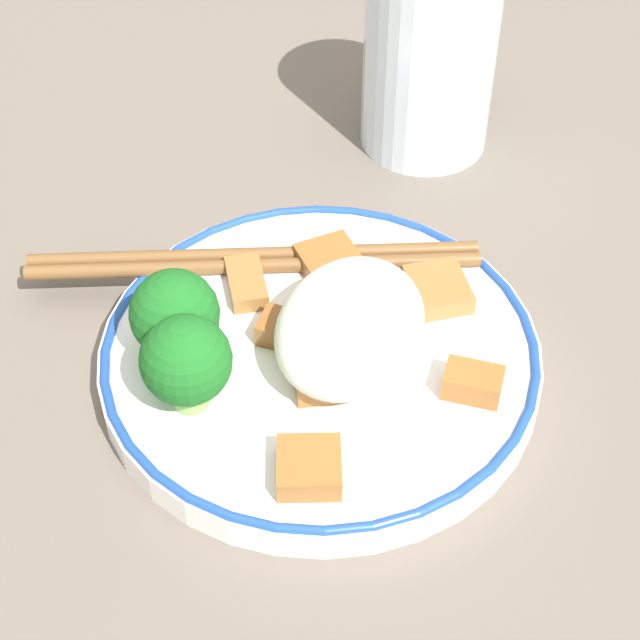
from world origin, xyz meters
The scene contains 15 objects.
ground_plane centered at (0.00, 0.00, 0.00)m, with size 3.00×3.00×0.00m, color #665B51.
plate centered at (0.00, 0.00, 0.01)m, with size 0.22×0.22×0.02m.
rice_mound centered at (0.00, -0.02, 0.04)m, with size 0.09×0.07×0.04m.
broccoli_back_left centered at (-0.03, 0.06, 0.04)m, with size 0.04×0.04×0.05m.
broccoli_back_center centered at (-0.05, 0.04, 0.04)m, with size 0.04×0.04×0.05m.
meat_near_front centered at (-0.07, -0.02, 0.02)m, with size 0.04×0.04×0.01m.
meat_near_left centered at (0.06, 0.02, 0.02)m, with size 0.04×0.04×0.01m.
meat_near_right centered at (0.05, -0.01, 0.02)m, with size 0.03×0.03×0.01m.
meat_near_back centered at (0.06, -0.04, 0.02)m, with size 0.04×0.04×0.01m.
meat_on_rice_edge centered at (0.00, -0.08, 0.02)m, with size 0.02×0.03×0.01m.
meat_mid_left centered at (0.00, 0.02, 0.02)m, with size 0.02×0.03×0.01m.
meat_mid_right centered at (-0.02, -0.01, 0.02)m, with size 0.04×0.03×0.01m.
meat_far_scatter centered at (0.02, 0.05, 0.02)m, with size 0.04×0.03×0.01m.
chopsticks centered at (0.04, 0.05, 0.02)m, with size 0.11×0.23×0.01m.
drinking_glass centered at (0.21, 0.01, 0.06)m, with size 0.08×0.08×0.12m.
Camera 1 is at (-0.33, -0.13, 0.40)m, focal length 60.00 mm.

